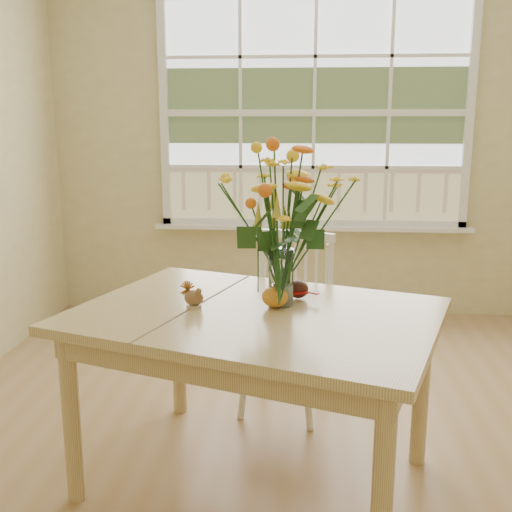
{
  "coord_description": "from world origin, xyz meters",
  "views": [
    {
      "loc": [
        -0.09,
        -2.37,
        1.48
      ],
      "look_at": [
        -0.26,
        -0.08,
        0.97
      ],
      "focal_mm": 42.0,
      "sensor_mm": 36.0,
      "label": 1
    }
  ],
  "objects": [
    {
      "name": "flower_vase",
      "position": [
        -0.16,
        -0.01,
        1.1
      ],
      "size": [
        0.49,
        0.49,
        0.58
      ],
      "color": "white",
      "rests_on": "dining_table"
    },
    {
      "name": "pumpkin",
      "position": [
        -0.18,
        -0.05,
        0.79
      ],
      "size": [
        0.11,
        0.11,
        0.08
      ],
      "primitive_type": "ellipsoid",
      "color": "#C06A16",
      "rests_on": "dining_table"
    },
    {
      "name": "turkey_figurine",
      "position": [
        -0.51,
        -0.07,
        0.79
      ],
      "size": [
        0.08,
        0.06,
        0.1
      ],
      "rotation": [
        0.0,
        0.0,
        -0.1
      ],
      "color": "#CCB78C",
      "rests_on": "dining_table"
    },
    {
      "name": "dark_gourd",
      "position": [
        -0.09,
        0.08,
        0.79
      ],
      "size": [
        0.13,
        0.09,
        0.08
      ],
      "color": "#38160F",
      "rests_on": "dining_table"
    },
    {
      "name": "dining_table",
      "position": [
        -0.26,
        -0.1,
        0.66
      ],
      "size": [
        1.65,
        1.4,
        0.75
      ],
      "rotation": [
        0.0,
        0.0,
        -0.33
      ],
      "color": "tan",
      "rests_on": "floor"
    },
    {
      "name": "floor",
      "position": [
        0.0,
        0.0,
        -0.01
      ],
      "size": [
        4.0,
        4.5,
        0.01
      ],
      "primitive_type": "cube",
      "color": "#AC8553",
      "rests_on": "ground"
    },
    {
      "name": "windsor_chair",
      "position": [
        -0.14,
        0.61,
        0.51
      ],
      "size": [
        0.52,
        0.5,
        0.91
      ],
      "rotation": [
        0.0,
        0.0,
        -0.29
      ],
      "color": "white",
      "rests_on": "floor"
    },
    {
      "name": "window",
      "position": [
        0.0,
        2.21,
        1.53
      ],
      "size": [
        2.42,
        0.12,
        1.74
      ],
      "color": "silver",
      "rests_on": "wall_back"
    },
    {
      "name": "wall_back",
      "position": [
        0.0,
        2.25,
        1.35
      ],
      "size": [
        4.0,
        0.02,
        2.7
      ],
      "primitive_type": "cube",
      "color": "#C9B880",
      "rests_on": "floor"
    }
  ]
}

